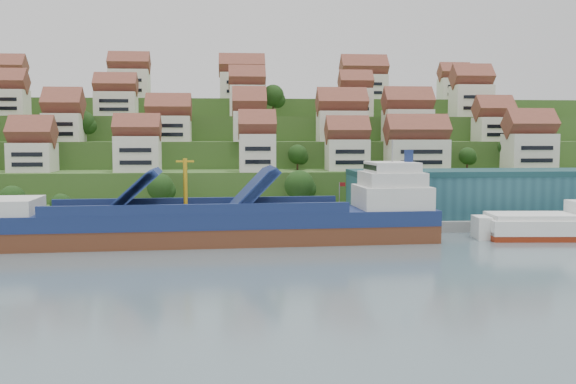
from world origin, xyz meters
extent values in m
plane|color=slate|center=(0.00, 0.00, 0.00)|extent=(300.00, 300.00, 0.00)
cube|color=gray|center=(20.00, 15.00, 1.10)|extent=(180.00, 14.00, 2.20)
cube|color=#2D4C1E|center=(0.00, 86.00, 2.00)|extent=(260.00, 128.00, 4.00)
cube|color=#2D4C1E|center=(0.00, 91.00, 5.50)|extent=(260.00, 118.00, 11.00)
cube|color=#2D4C1E|center=(0.00, 99.00, 9.00)|extent=(260.00, 102.00, 18.00)
cube|color=#2D4C1E|center=(0.00, 107.00, 12.50)|extent=(260.00, 86.00, 25.00)
cube|color=#2D4C1E|center=(0.00, 116.00, 15.50)|extent=(260.00, 68.00, 31.00)
cube|color=silver|center=(-50.48, 40.25, 14.43)|extent=(9.96, 8.57, 6.86)
cube|color=silver|center=(-25.59, 37.58, 15.22)|extent=(10.43, 7.03, 8.44)
cube|color=silver|center=(2.64, 36.15, 15.47)|extent=(8.50, 7.62, 8.94)
cube|color=silver|center=(25.14, 40.44, 14.80)|extent=(10.14, 7.73, 7.61)
cube|color=silver|center=(42.56, 39.70, 14.79)|extent=(14.86, 8.26, 7.57)
cube|color=silver|center=(71.23, 38.60, 15.50)|extent=(11.66, 8.31, 9.01)
cube|color=silver|center=(-46.73, 55.10, 21.62)|extent=(9.49, 8.98, 7.25)
cube|color=silver|center=(-19.85, 55.88, 21.36)|extent=(11.31, 7.90, 6.72)
cube|color=silver|center=(1.27, 51.55, 21.90)|extent=(8.42, 8.56, 7.80)
cube|color=silver|center=(26.17, 54.59, 22.05)|extent=(12.78, 8.36, 8.09)
cube|color=silver|center=(44.48, 55.28, 22.30)|extent=(12.71, 8.18, 8.61)
cube|color=silver|center=(69.03, 55.90, 21.31)|extent=(9.86, 8.04, 6.61)
cube|color=silver|center=(-65.22, 69.55, 28.63)|extent=(10.02, 7.86, 7.26)
cube|color=silver|center=(-35.96, 70.53, 28.45)|extent=(11.44, 7.30, 6.89)
cube|color=silver|center=(1.26, 70.91, 29.48)|extent=(10.11, 7.79, 8.97)
cube|color=silver|center=(33.05, 70.50, 29.16)|extent=(9.31, 7.14, 8.32)
cube|color=silver|center=(68.41, 71.23, 29.78)|extent=(11.32, 8.47, 9.56)
cube|color=silver|center=(-71.27, 87.72, 34.65)|extent=(10.70, 8.03, 7.30)
cube|color=silver|center=(-34.87, 88.99, 35.50)|extent=(12.12, 7.51, 9.00)
cube|color=silver|center=(0.13, 88.16, 35.10)|extent=(13.74, 8.15, 8.20)
cube|color=silver|center=(39.54, 89.93, 35.03)|extent=(14.34, 8.73, 8.07)
cube|color=silver|center=(70.57, 92.23, 34.72)|extent=(9.79, 7.05, 7.43)
ellipsoid|color=#1E4015|center=(11.66, 26.11, 8.45)|extent=(6.78, 6.78, 6.78)
ellipsoid|color=#1E4015|center=(-19.23, 26.29, 8.25)|extent=(5.95, 5.95, 5.95)
ellipsoid|color=#1E4015|center=(56.93, 43.11, 14.41)|extent=(4.41, 4.41, 4.41)
ellipsoid|color=#1E4015|center=(67.25, 43.11, 16.55)|extent=(4.37, 4.37, 4.37)
ellipsoid|color=#1E4015|center=(13.09, 43.66, 14.89)|extent=(4.92, 4.92, 4.92)
ellipsoid|color=#1E4015|center=(45.08, 59.83, 22.90)|extent=(5.54, 5.54, 5.54)
ellipsoid|color=#1E4015|center=(-42.46, 57.97, 23.18)|extent=(6.01, 6.01, 6.01)
ellipsoid|color=#1E4015|center=(8.99, 73.21, 31.38)|extent=(6.39, 6.39, 6.39)
ellipsoid|color=#1E4015|center=(31.64, 75.94, 30.05)|extent=(5.02, 5.02, 5.02)
ellipsoid|color=#1E4015|center=(36.09, 73.97, 28.87)|extent=(4.77, 4.77, 4.77)
ellipsoid|color=#1E4015|center=(-48.56, 19.00, 6.60)|extent=(5.49, 5.49, 5.49)
ellipsoid|color=#1E4015|center=(-38.87, 19.00, 5.43)|extent=(4.35, 4.35, 4.35)
cube|color=#22525E|center=(52.00, 17.00, 7.20)|extent=(60.00, 15.00, 10.00)
cylinder|color=gray|center=(18.00, 10.00, 6.20)|extent=(0.16, 0.16, 8.00)
cube|color=maroon|center=(18.60, 10.00, 9.80)|extent=(1.20, 0.05, 0.80)
cube|color=brown|center=(-7.63, -0.16, 1.00)|extent=(83.71, 16.34, 5.34)
cube|color=navy|center=(-7.63, -0.16, 4.59)|extent=(83.71, 16.47, 2.77)
cube|color=silver|center=(-42.82, -1.66, 7.26)|extent=(11.18, 12.61, 2.77)
cube|color=#262628|center=(-9.76, -0.25, 5.98)|extent=(53.77, 13.15, 0.32)
cube|color=navy|center=(-21.49, -0.75, 9.60)|extent=(8.49, 12.11, 7.38)
cube|color=navy|center=(-0.17, 0.16, 9.60)|extent=(8.09, 12.09, 7.80)
cylinder|color=gold|center=(-11.90, -0.34, 10.67)|extent=(0.78, 0.78, 9.60)
cube|color=silver|center=(26.49, 1.30, 8.00)|extent=(13.31, 12.70, 4.27)
cube|color=silver|center=(26.49, 1.30, 11.42)|extent=(11.13, 11.33, 2.67)
cube|color=silver|center=(26.49, 1.30, 13.66)|extent=(8.94, 9.96, 1.92)
cylinder|color=navy|center=(29.68, 1.43, 15.69)|extent=(1.78, 1.78, 2.35)
cube|color=maroon|center=(57.92, -0.76, 0.53)|extent=(27.26, 11.89, 2.30)
cube|color=white|center=(57.92, -0.76, 2.48)|extent=(27.27, 11.99, 2.83)
cube|color=white|center=(57.92, -0.76, 4.25)|extent=(25.86, 10.81, 1.06)
camera|label=1|loc=(-3.89, -116.69, 19.46)|focal=40.00mm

